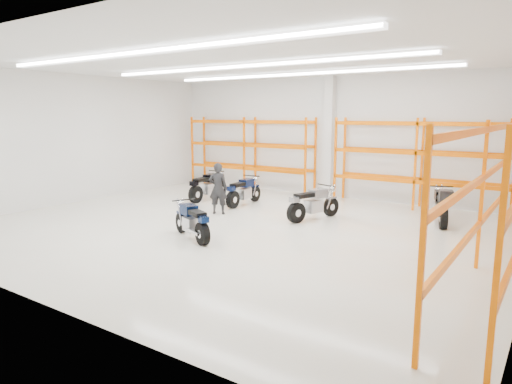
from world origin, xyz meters
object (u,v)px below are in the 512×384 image
Objects in this scene: motorcycle_main at (193,222)px; motorcycle_back_d at (442,206)px; motorcycle_back_c at (312,204)px; structural_column at (329,138)px; motorcycle_back_a at (207,187)px; motorcycle_back_b at (243,192)px; standing_man at (218,188)px.

motorcycle_main is 0.85× the size of motorcycle_back_d.
structural_column is at bearing 108.62° from motorcycle_back_c.
motorcycle_main is at bearing -53.54° from motorcycle_back_a.
motorcycle_back_d is (6.32, 0.88, 0.07)m from motorcycle_back_b.
motorcycle_main is 5.34m from motorcycle_back_a.
motorcycle_back_b is at bearing 109.75° from motorcycle_main.
structural_column is at bearing -132.33° from standing_man.
motorcycle_back_a is at bearing 126.46° from motorcycle_main.
motorcycle_main is at bearing 92.30° from standing_man.
motorcycle_back_b is at bearing -118.22° from structural_column.
motorcycle_back_c is 0.44× the size of structural_column.
structural_column reaches higher than motorcycle_back_b.
motorcycle_back_d reaches higher than motorcycle_back_b.
motorcycle_back_c is at bearing -8.35° from motorcycle_back_a.
motorcycle_back_c is (4.64, -0.68, -0.01)m from motorcycle_back_a.
standing_man is (-1.36, 2.71, 0.37)m from motorcycle_main.
standing_man is at bearing -107.97° from structural_column.
motorcycle_main is 3.90m from motorcycle_back_c.
motorcycle_back_c reaches higher than motorcycle_back_b.
motorcycle_main is 1.11× the size of standing_man.
standing_man is 5.18m from structural_column.
motorcycle_back_c is at bearing -71.38° from structural_column.
motorcycle_back_d is 1.31× the size of standing_man.
motorcycle_back_c is 1.23× the size of standing_man.
motorcycle_back_c is at bearing -155.25° from motorcycle_back_d.
motorcycle_back_d is 0.47× the size of structural_column.
structural_column is (-1.29, 3.84, 1.78)m from motorcycle_back_c.
motorcycle_main is 0.90× the size of motorcycle_back_b.
motorcycle_back_c is 3.66m from motorcycle_back_d.
motorcycle_main is at bearing -112.10° from motorcycle_back_c.
structural_column reaches higher than motorcycle_back_c.
motorcycle_back_a is 0.47× the size of structural_column.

